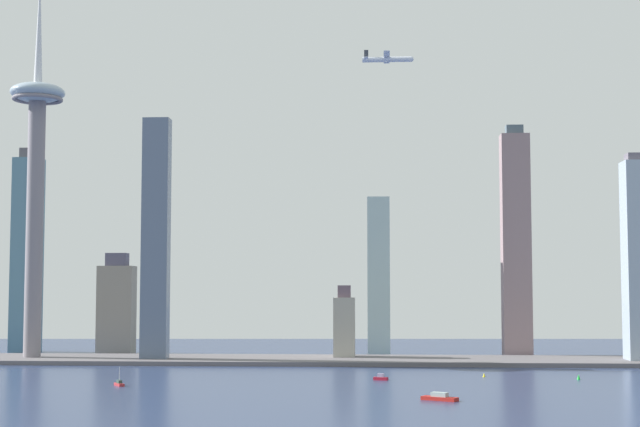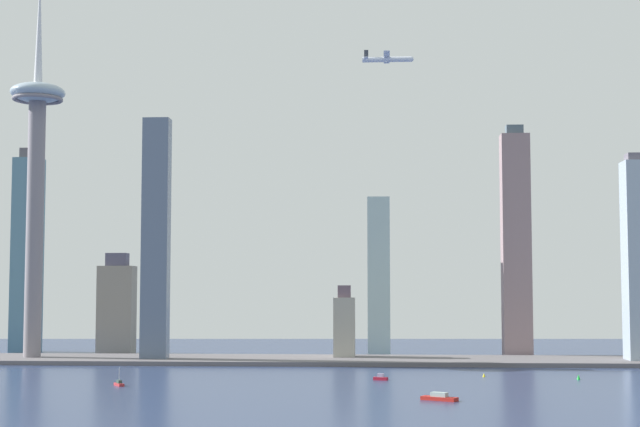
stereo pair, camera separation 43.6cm
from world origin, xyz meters
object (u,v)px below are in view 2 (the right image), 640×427
(skyscraper_0, at_px, (344,327))
(skyscraper_1, at_px, (635,261))
(skyscraper_2, at_px, (117,307))
(channel_buoy_1, at_px, (579,377))
(observation_tower, at_px, (36,156))
(skyscraper_5, at_px, (27,253))
(skyscraper_4, at_px, (379,276))
(boat_3, at_px, (119,384))
(airplane, at_px, (388,59))
(skyscraper_7, at_px, (516,244))
(channel_buoy_0, at_px, (484,375))
(boat_1, at_px, (439,397))
(skyscraper_6, at_px, (156,239))
(boat_2, at_px, (381,378))

(skyscraper_0, height_order, skyscraper_1, skyscraper_1)
(skyscraper_2, distance_m, channel_buoy_1, 378.72)
(observation_tower, relative_size, skyscraper_5, 1.71)
(skyscraper_4, bearing_deg, skyscraper_2, 177.96)
(skyscraper_0, relative_size, channel_buoy_1, 18.46)
(skyscraper_5, bearing_deg, skyscraper_0, -17.18)
(skyscraper_0, distance_m, skyscraper_1, 206.59)
(boat_3, relative_size, airplane, 0.28)
(channel_buoy_1, bearing_deg, skyscraper_7, 93.27)
(channel_buoy_0, relative_size, airplane, 0.06)
(skyscraper_7, height_order, channel_buoy_1, skyscraper_7)
(boat_1, bearing_deg, airplane, 125.43)
(skyscraper_6, relative_size, channel_buoy_0, 76.44)
(observation_tower, relative_size, skyscraper_0, 5.30)
(skyscraper_7, bearing_deg, channel_buoy_0, -104.85)
(skyscraper_1, height_order, skyscraper_2, skyscraper_1)
(boat_1, distance_m, boat_2, 102.22)
(skyscraper_0, height_order, airplane, airplane)
(skyscraper_1, bearing_deg, boat_3, -152.10)
(skyscraper_4, xyz_separation_m, boat_2, (0.46, -202.26, -59.58))
(skyscraper_2, bearing_deg, channel_buoy_1, -31.90)
(skyscraper_4, bearing_deg, boat_1, -84.84)
(skyscraper_7, height_order, boat_2, skyscraper_7)
(skyscraper_0, relative_size, boat_3, 5.36)
(skyscraper_0, distance_m, channel_buoy_0, 151.95)
(skyscraper_0, relative_size, boat_1, 3.08)
(skyscraper_4, relative_size, skyscraper_7, 0.70)
(skyscraper_7, bearing_deg, skyscraper_5, 173.26)
(boat_3, relative_size, channel_buoy_0, 4.46)
(skyscraper_6, xyz_separation_m, channel_buoy_1, (269.14, -111.10, -84.41))
(skyscraper_1, distance_m, skyscraper_5, 474.10)
(skyscraper_5, xyz_separation_m, airplane, (294.33, -121.96, 128.08))
(skyscraper_2, relative_size, boat_1, 4.56)
(skyscraper_5, xyz_separation_m, channel_buoy_0, (348.25, -204.56, -79.64))
(boat_1, relative_size, boat_2, 2.04)
(boat_1, xyz_separation_m, boat_3, (-165.46, 58.38, -0.21))
(skyscraper_0, bearing_deg, skyscraper_6, -169.02)
(observation_tower, bearing_deg, boat_1, -39.83)
(channel_buoy_0, bearing_deg, boat_2, -158.60)
(skyscraper_2, xyz_separation_m, skyscraper_5, (-79.95, 18.55, 44.12))
(skyscraper_5, bearing_deg, skyscraper_4, -5.16)
(skyscraper_0, bearing_deg, skyscraper_4, 65.76)
(skyscraper_5, height_order, skyscraper_7, skyscraper_7)
(skyscraper_1, xyz_separation_m, skyscraper_6, (-331.85, -4.27, 15.26))
(skyscraper_1, xyz_separation_m, channel_buoy_0, (-114.53, -102.09, -69.49))
(skyscraper_2, xyz_separation_m, channel_buoy_1, (320.12, -199.28, -35.20))
(skyscraper_2, height_order, skyscraper_5, skyscraper_5)
(observation_tower, bearing_deg, skyscraper_5, 112.58)
(channel_buoy_0, relative_size, channel_buoy_1, 0.77)
(skyscraper_1, relative_size, channel_buoy_1, 49.73)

